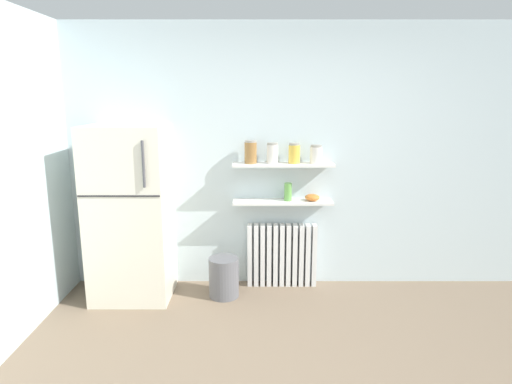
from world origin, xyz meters
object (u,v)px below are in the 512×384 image
(storage_jar_3, at_px, (315,154))
(trash_bin, at_px, (223,277))
(shelf_bowl, at_px, (311,197))
(storage_jar_0, at_px, (250,152))
(vase, at_px, (287,192))
(radiator, at_px, (281,255))
(refrigerator, at_px, (130,213))
(storage_jar_1, at_px, (272,153))
(storage_jar_2, at_px, (293,153))

(storage_jar_3, distance_m, trash_bin, 1.48)
(storage_jar_3, xyz_separation_m, shelf_bowl, (-0.02, 0.00, -0.43))
(storage_jar_0, distance_m, vase, 0.54)
(radiator, bearing_deg, vase, -30.52)
(refrigerator, height_order, storage_jar_1, refrigerator)
(refrigerator, xyz_separation_m, shelf_bowl, (1.74, 0.20, 0.10))
(storage_jar_2, bearing_deg, storage_jar_3, -0.00)
(storage_jar_1, bearing_deg, radiator, 15.95)
(shelf_bowl, bearing_deg, storage_jar_1, 180.00)
(refrigerator, xyz_separation_m, vase, (1.50, 0.20, 0.16))
(shelf_bowl, bearing_deg, radiator, 174.11)
(storage_jar_1, bearing_deg, shelf_bowl, 0.00)
(refrigerator, height_order, shelf_bowl, refrigerator)
(refrigerator, bearing_deg, storage_jar_2, 7.50)
(refrigerator, bearing_deg, storage_jar_0, 10.24)
(storage_jar_3, relative_size, shelf_bowl, 1.23)
(storage_jar_3, bearing_deg, shelf_bowl, 180.00)
(vase, bearing_deg, refrigerator, -172.23)
(storage_jar_2, bearing_deg, refrigerator, -172.50)
(radiator, bearing_deg, storage_jar_1, -164.05)
(radiator, distance_m, storage_jar_3, 1.08)
(storage_jar_1, relative_size, shelf_bowl, 1.38)
(radiator, xyz_separation_m, storage_jar_0, (-0.31, -0.03, 1.06))
(shelf_bowl, bearing_deg, vase, 180.00)
(refrigerator, height_order, storage_jar_0, refrigerator)
(refrigerator, bearing_deg, vase, 7.77)
(trash_bin, bearing_deg, storage_jar_3, 15.00)
(storage_jar_0, distance_m, storage_jar_2, 0.42)
(refrigerator, bearing_deg, shelf_bowl, 6.71)
(storage_jar_1, relative_size, trash_bin, 0.51)
(refrigerator, distance_m, storage_jar_3, 1.85)
(storage_jar_3, bearing_deg, refrigerator, -173.38)
(storage_jar_2, height_order, trash_bin, storage_jar_2)
(storage_jar_1, bearing_deg, refrigerator, -171.34)
(refrigerator, xyz_separation_m, radiator, (1.45, 0.23, -0.51))
(radiator, xyz_separation_m, trash_bin, (-0.57, -0.27, -0.13))
(radiator, xyz_separation_m, vase, (0.05, -0.03, 0.67))
(storage_jar_0, relative_size, storage_jar_1, 1.12)
(refrigerator, relative_size, vase, 9.34)
(refrigerator, bearing_deg, storage_jar_3, 6.62)
(storage_jar_1, relative_size, storage_jar_2, 1.01)
(storage_jar_0, xyz_separation_m, storage_jar_3, (0.63, -0.00, -0.02))
(radiator, bearing_deg, shelf_bowl, -5.89)
(storage_jar_1, height_order, vase, storage_jar_1)
(storage_jar_3, xyz_separation_m, trash_bin, (-0.89, -0.24, -1.16))
(storage_jar_0, relative_size, trash_bin, 0.57)
(storage_jar_0, bearing_deg, radiator, 5.44)
(radiator, xyz_separation_m, storage_jar_1, (-0.10, -0.03, 1.05))
(storage_jar_1, bearing_deg, trash_bin, -153.09)
(vase, bearing_deg, trash_bin, -159.14)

